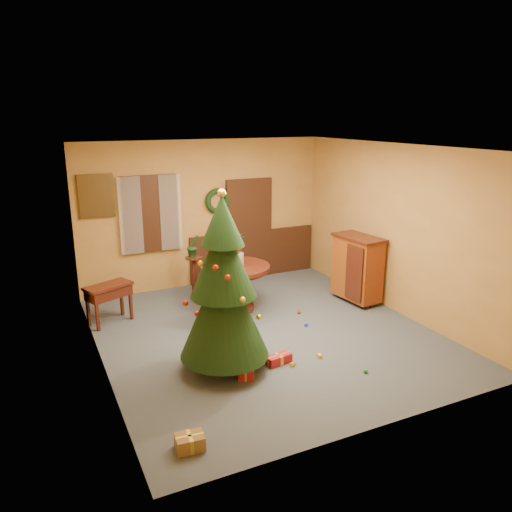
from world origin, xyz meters
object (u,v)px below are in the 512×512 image
sideboard (357,267)px  writing_desk (109,294)px  dining_table (235,279)px  christmas_tree (223,288)px  chair_near (220,300)px

sideboard → writing_desk: bearing=167.8°
dining_table → christmas_tree: bearing=-117.1°
chair_near → christmas_tree: (-0.39, -1.15, 0.64)m
christmas_tree → sideboard: 3.48m
dining_table → chair_near: size_ratio=1.21×
christmas_tree → sideboard: bearing=23.1°
christmas_tree → writing_desk: christmas_tree is taller
chair_near → sideboard: 2.78m
chair_near → dining_table: bearing=52.1°
writing_desk → chair_near: bearing=-36.4°
christmas_tree → writing_desk: (-1.14, 2.28, -0.67)m
christmas_tree → writing_desk: bearing=116.5°
writing_desk → sideboard: 4.40m
writing_desk → sideboard: (4.30, -0.93, 0.16)m
chair_near → writing_desk: size_ratio=1.19×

